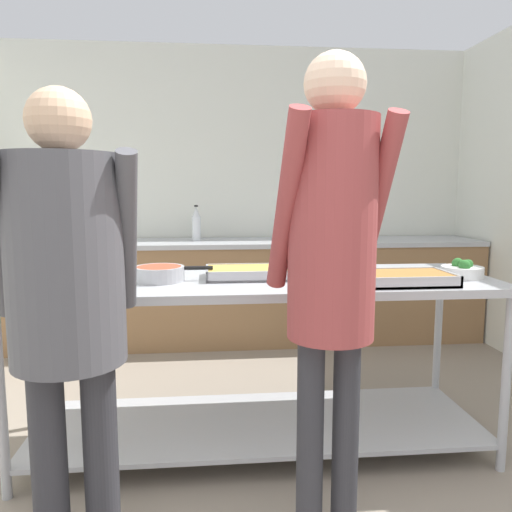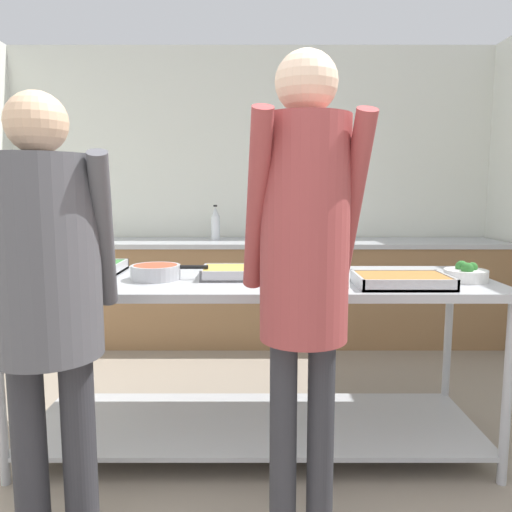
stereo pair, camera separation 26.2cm
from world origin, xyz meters
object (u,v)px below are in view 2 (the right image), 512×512
Objects in this scene: guest_serving_left at (48,281)px; water_bottle at (218,224)px; sauce_pan at (158,271)px; guest_serving_right at (306,251)px; plate_stack at (327,284)px; serving_tray_vegetables at (86,267)px; broccoli_bowl at (468,274)px; serving_tray_greens at (248,273)px; serving_tray_roast at (404,281)px.

water_bottle is (0.37, 2.72, 0.02)m from guest_serving_left.
sauce_pan is 1.03m from guest_serving_right.
guest_serving_right reaches higher than sauce_pan.
sauce_pan reaches higher than plate_stack.
plate_stack is 0.62m from guest_serving_right.
broccoli_bowl is (1.97, -0.28, 0.01)m from serving_tray_vegetables.
guest_serving_left reaches higher than plate_stack.
guest_serving_right is at bearing -48.91° from sauce_pan.
serving_tray_vegetables is 1.50m from guest_serving_right.
serving_tray_greens is 1.41× the size of water_bottle.
guest_serving_right reaches higher than serving_tray_greens.
broccoli_bowl is (0.71, 0.16, 0.02)m from plate_stack.
serving_tray_greens is 1.09m from broccoli_bowl.
guest_serving_right reaches higher than serving_tray_vegetables.
serving_tray_vegetables is 0.97× the size of serving_tray_greens.
serving_tray_greens is at bearing 174.85° from broccoli_bowl.
guest_serving_left reaches higher than serving_tray_vegetables.
broccoli_bowl is at bearing 12.34° from plate_stack.
sauce_pan is 0.84m from plate_stack.
guest_serving_left is (-1.05, -0.54, 0.11)m from plate_stack.
guest_serving_left reaches higher than broccoli_bowl.
plate_stack is 0.73m from broccoli_bowl.
plate_stack is 1.10× the size of broccoli_bowl.
broccoli_bowl reaches higher than sauce_pan.
broccoli_bowl is 1.14m from guest_serving_right.
sauce_pan is at bearing -173.67° from serving_tray_greens.
sauce_pan is 1.53m from broccoli_bowl.
broccoli_bowl is 0.12× the size of guest_serving_right.
serving_tray_roast is (1.18, -0.17, -0.02)m from sauce_pan.
serving_tray_vegetables is 1.00m from guest_serving_left.
serving_tray_greens is 1.95m from water_bottle.
serving_tray_greens and serving_tray_roast have the same top height.
plate_stack is at bearing -34.48° from serving_tray_greens.
guest_serving_right is at bearing -41.78° from serving_tray_vegetables.
serving_tray_roast is 1.53m from guest_serving_left.
sauce_pan is 1.19m from serving_tray_roast.
serving_tray_vegetables is 1.00× the size of serving_tray_roast.
water_bottle is (0.58, 1.75, 0.12)m from serving_tray_vegetables.
water_bottle is at bearing 107.28° from plate_stack.
serving_tray_vegetables and serving_tray_greens have the same top height.
serving_tray_greens is at bearing 6.33° from sauce_pan.
serving_tray_roast is 1.36× the size of water_bottle.
water_bottle is at bearing 124.55° from broccoli_bowl.
guest_serving_right is (-0.51, -0.59, 0.21)m from serving_tray_roast.
serving_tray_vegetables is 1.84m from water_bottle.
guest_serving_right is at bearing -105.06° from plate_stack.
sauce_pan is 0.88× the size of serving_tray_greens.
plate_stack is 0.14× the size of guest_serving_left.
water_bottle is at bearing 100.90° from guest_serving_right.
serving_tray_roast is at bearing -64.16° from water_bottle.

